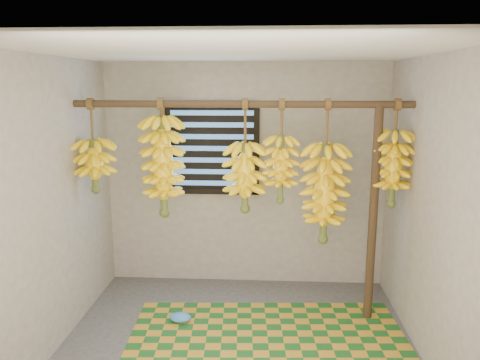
# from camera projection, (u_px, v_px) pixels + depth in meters

# --- Properties ---
(floor) EXTENTS (3.00, 3.00, 0.01)m
(floor) POSITION_uv_depth(u_px,v_px,m) (236.00, 356.00, 3.82)
(floor) COLOR #434343
(floor) RESTS_ON ground
(ceiling) EXTENTS (3.00, 3.00, 0.01)m
(ceiling) POSITION_uv_depth(u_px,v_px,m) (235.00, 51.00, 3.33)
(ceiling) COLOR silver
(ceiling) RESTS_ON wall_back
(wall_back) EXTENTS (3.00, 0.01, 2.40)m
(wall_back) POSITION_uv_depth(u_px,v_px,m) (245.00, 176.00, 5.05)
(wall_back) COLOR gray
(wall_back) RESTS_ON floor
(wall_left) EXTENTS (0.01, 3.00, 2.40)m
(wall_left) POSITION_uv_depth(u_px,v_px,m) (45.00, 210.00, 3.67)
(wall_left) COLOR gray
(wall_left) RESTS_ON floor
(wall_right) EXTENTS (0.01, 3.00, 2.40)m
(wall_right) POSITION_uv_depth(u_px,v_px,m) (437.00, 217.00, 3.49)
(wall_right) COLOR gray
(wall_right) RESTS_ON floor
(window) EXTENTS (1.00, 0.04, 1.00)m
(window) POSITION_uv_depth(u_px,v_px,m) (212.00, 148.00, 4.98)
(window) COLOR black
(window) RESTS_ON wall_back
(hanging_pole) EXTENTS (3.00, 0.06, 0.06)m
(hanging_pole) POSITION_uv_depth(u_px,v_px,m) (241.00, 104.00, 4.10)
(hanging_pole) COLOR #46301E
(hanging_pole) RESTS_ON wall_left
(support_post) EXTENTS (0.08, 0.08, 2.00)m
(support_post) POSITION_uv_depth(u_px,v_px,m) (373.00, 216.00, 4.23)
(support_post) COLOR #46301E
(support_post) RESTS_ON floor
(woven_mat) EXTENTS (2.51, 2.06, 0.01)m
(woven_mat) POSITION_uv_depth(u_px,v_px,m) (270.00, 358.00, 3.77)
(woven_mat) COLOR #1A5A1F
(woven_mat) RESTS_ON floor
(plastic_bag) EXTENTS (0.22, 0.17, 0.08)m
(plastic_bag) POSITION_uv_depth(u_px,v_px,m) (180.00, 317.00, 4.33)
(plastic_bag) COLOR #3D88E4
(plastic_bag) RESTS_ON woven_mat
(banana_bunch_a) EXTENTS (0.37, 0.37, 0.85)m
(banana_bunch_a) POSITION_uv_depth(u_px,v_px,m) (94.00, 165.00, 4.29)
(banana_bunch_a) COLOR brown
(banana_bunch_a) RESTS_ON hanging_pole
(banana_bunch_b) EXTENTS (0.36, 0.36, 1.07)m
(banana_bunch_b) POSITION_uv_depth(u_px,v_px,m) (163.00, 167.00, 4.26)
(banana_bunch_b) COLOR brown
(banana_bunch_b) RESTS_ON hanging_pole
(banana_bunch_c) EXTENTS (0.37, 0.37, 1.02)m
(banana_bunch_c) POSITION_uv_depth(u_px,v_px,m) (245.00, 177.00, 4.23)
(banana_bunch_c) COLOR brown
(banana_bunch_c) RESTS_ON hanging_pole
(banana_bunch_d) EXTENTS (0.32, 0.32, 0.93)m
(banana_bunch_d) POSITION_uv_depth(u_px,v_px,m) (281.00, 169.00, 4.20)
(banana_bunch_d) COLOR brown
(banana_bunch_d) RESTS_ON hanging_pole
(banana_bunch_e) EXTENTS (0.40, 0.40, 1.30)m
(banana_bunch_e) POSITION_uv_depth(u_px,v_px,m) (325.00, 194.00, 4.22)
(banana_bunch_e) COLOR brown
(banana_bunch_e) RESTS_ON hanging_pole
(banana_bunch_f) EXTENTS (0.33, 0.33, 0.95)m
(banana_bunch_f) POSITION_uv_depth(u_px,v_px,m) (393.00, 168.00, 4.13)
(banana_bunch_f) COLOR brown
(banana_bunch_f) RESTS_ON hanging_pole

